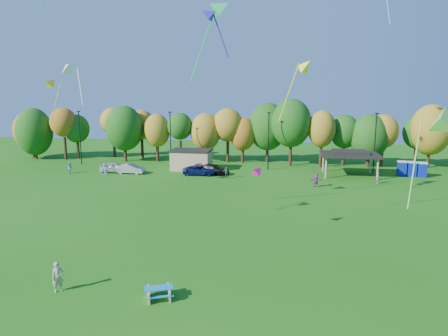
% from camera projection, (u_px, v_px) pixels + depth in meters
% --- Properties ---
extents(ground, '(160.00, 160.00, 0.00)m').
position_uv_depth(ground, '(199.00, 282.00, 25.05)').
color(ground, '#19600F').
rests_on(ground, ground).
extents(tree_line, '(93.57, 10.55, 11.15)m').
position_uv_depth(tree_line, '(253.00, 129.00, 68.34)').
color(tree_line, black).
rests_on(tree_line, ground).
extents(lamp_posts, '(64.50, 0.25, 9.09)m').
position_uv_depth(lamp_posts, '(269.00, 139.00, 62.68)').
color(lamp_posts, black).
rests_on(lamp_posts, ground).
extents(utility_building, '(6.30, 4.30, 3.25)m').
position_uv_depth(utility_building, '(192.00, 159.00, 63.27)').
color(utility_building, tan).
rests_on(utility_building, ground).
extents(pavilion, '(8.20, 6.20, 3.77)m').
position_uv_depth(pavilion, '(350.00, 154.00, 58.11)').
color(pavilion, tan).
rests_on(pavilion, ground).
extents(porta_potties, '(3.75, 1.85, 2.18)m').
position_uv_depth(porta_potties, '(412.00, 169.00, 58.10)').
color(porta_potties, '#0B2099').
rests_on(porta_potties, ground).
extents(picnic_table, '(1.99, 1.84, 0.69)m').
position_uv_depth(picnic_table, '(159.00, 292.00, 22.98)').
color(picnic_table, tan).
rests_on(picnic_table, ground).
extents(kite_flyer, '(0.79, 0.78, 1.83)m').
position_uv_depth(kite_flyer, '(58.00, 277.00, 23.77)').
color(kite_flyer, '#B9A98B').
rests_on(kite_flyer, ground).
extents(car_a, '(4.82, 3.08, 1.53)m').
position_uv_depth(car_a, '(115.00, 167.00, 61.36)').
color(car_a, silver).
rests_on(car_a, ground).
extents(car_b, '(4.40, 1.60, 1.44)m').
position_uv_depth(car_b, '(131.00, 169.00, 60.25)').
color(car_b, '#A09FA5').
rests_on(car_b, ground).
extents(car_c, '(5.13, 2.47, 1.41)m').
position_uv_depth(car_c, '(200.00, 170.00, 59.19)').
color(car_c, '#0E1855').
rests_on(car_c, ground).
extents(car_d, '(5.45, 3.28, 1.48)m').
position_uv_depth(car_d, '(213.00, 169.00, 59.69)').
color(car_d, black).
rests_on(car_d, ground).
extents(far_person_0, '(1.11, 0.84, 1.76)m').
position_uv_depth(far_person_0, '(226.00, 172.00, 56.72)').
color(far_person_0, '#497346').
rests_on(far_person_0, ground).
extents(far_person_1, '(1.25, 0.95, 1.71)m').
position_uv_depth(far_person_1, '(105.00, 169.00, 59.26)').
color(far_person_1, '#576EC1').
rests_on(far_person_1, ground).
extents(far_person_2, '(0.46, 0.62, 1.54)m').
position_uv_depth(far_person_2, '(378.00, 178.00, 53.25)').
color(far_person_2, '#A54E7B').
rests_on(far_person_2, ground).
extents(far_person_3, '(1.68, 0.77, 1.75)m').
position_uv_depth(far_person_3, '(316.00, 180.00, 51.27)').
color(far_person_3, '#8F3B7C').
rests_on(far_person_3, ground).
extents(far_person_4, '(0.98, 0.90, 1.64)m').
position_uv_depth(far_person_4, '(70.00, 168.00, 60.45)').
color(far_person_4, '#57A1C0').
rests_on(far_person_4, ground).
extents(kite_4, '(4.42, 2.55, 7.56)m').
position_uv_depth(kite_4, '(222.00, 8.00, 35.15)').
color(kite_4, '#1CD358').
extents(kite_5, '(1.45, 1.50, 1.22)m').
position_uv_depth(kite_5, '(258.00, 170.00, 32.53)').
color(kite_5, '#EB0D8A').
extents(kite_6, '(2.74, 1.27, 4.49)m').
position_uv_depth(kite_6, '(207.00, 14.00, 34.43)').
color(kite_6, '#1D1C9D').
extents(kite_7, '(1.79, 3.23, 5.43)m').
position_uv_depth(kite_7, '(52.00, 83.00, 44.60)').
color(kite_7, gold).
extents(kite_9, '(2.94, 4.58, 7.72)m').
position_uv_depth(kite_9, '(443.00, 117.00, 25.58)').
color(kite_9, '#72E04F').
extents(kite_11, '(3.16, 2.05, 5.43)m').
position_uv_depth(kite_11, '(305.00, 66.00, 32.86)').
color(kite_11, '#ECF619').
extents(kite_13, '(1.88, 2.00, 3.49)m').
position_uv_depth(kite_13, '(67.00, 68.00, 29.61)').
color(kite_13, silver).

